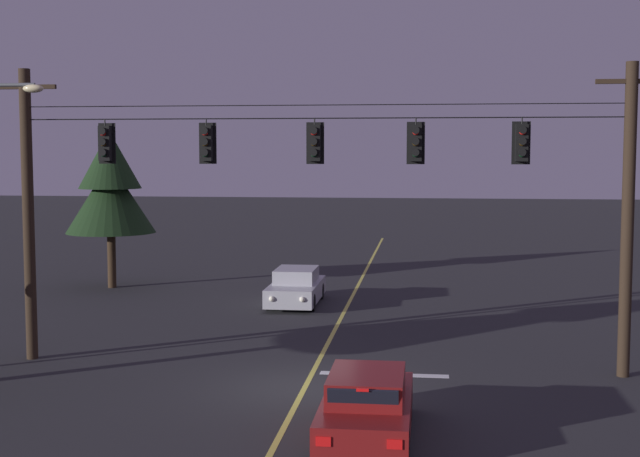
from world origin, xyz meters
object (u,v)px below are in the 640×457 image
(traffic_light_leftmost, at_px, (105,143))
(traffic_light_right_inner, at_px, (416,143))
(traffic_light_left_inner, at_px, (206,143))
(traffic_light_rightmost, at_px, (522,143))
(tree_verge_near, at_px, (110,187))
(car_oncoming_lead, at_px, (296,288))
(car_waiting_near_lane, at_px, (367,407))
(traffic_light_centre, at_px, (314,143))

(traffic_light_leftmost, xyz_separation_m, traffic_light_right_inner, (8.51, 0.00, 0.00))
(traffic_light_left_inner, relative_size, traffic_light_right_inner, 1.00)
(traffic_light_rightmost, relative_size, tree_verge_near, 0.18)
(traffic_light_right_inner, bearing_deg, traffic_light_leftmost, 180.00)
(car_oncoming_lead, bearing_deg, traffic_light_right_inner, -64.37)
(traffic_light_rightmost, distance_m, car_waiting_near_lane, 8.71)
(traffic_light_left_inner, relative_size, car_waiting_near_lane, 0.28)
(car_oncoming_lead, bearing_deg, traffic_light_centre, -78.51)
(car_oncoming_lead, height_order, tree_verge_near, tree_verge_near)
(traffic_light_centre, distance_m, tree_verge_near, 16.73)
(traffic_light_right_inner, relative_size, tree_verge_near, 0.18)
(car_waiting_near_lane, xyz_separation_m, tree_verge_near, (-12.33, 18.65, 3.71))
(traffic_light_leftmost, relative_size, traffic_light_centre, 1.00)
(traffic_light_centre, distance_m, traffic_light_rightmost, 5.43)
(traffic_light_centre, distance_m, car_waiting_near_lane, 8.13)
(traffic_light_right_inner, bearing_deg, car_oncoming_lead, 115.63)
(traffic_light_right_inner, bearing_deg, tree_verge_near, 135.65)
(traffic_light_left_inner, relative_size, tree_verge_near, 0.18)
(car_oncoming_lead, bearing_deg, traffic_light_left_inner, -95.77)
(traffic_light_right_inner, bearing_deg, traffic_light_rightmost, 0.00)
(traffic_light_centre, xyz_separation_m, car_oncoming_lead, (-1.98, 9.73, -5.45))
(traffic_light_rightmost, height_order, car_oncoming_lead, traffic_light_rightmost)
(traffic_light_right_inner, distance_m, car_waiting_near_lane, 7.97)
(car_oncoming_lead, relative_size, tree_verge_near, 0.65)
(traffic_light_leftmost, bearing_deg, tree_verge_near, 109.98)
(traffic_light_centre, relative_size, tree_verge_near, 0.18)
(tree_verge_near, bearing_deg, traffic_light_rightmost, -38.99)
(car_waiting_near_lane, bearing_deg, traffic_light_left_inner, 129.78)
(traffic_light_leftmost, height_order, traffic_light_right_inner, same)
(traffic_light_leftmost, distance_m, traffic_light_right_inner, 8.51)
(traffic_light_leftmost, height_order, traffic_light_left_inner, same)
(traffic_light_leftmost, bearing_deg, traffic_light_left_inner, 0.00)
(traffic_light_left_inner, distance_m, car_oncoming_lead, 11.20)
(traffic_light_right_inner, xyz_separation_m, car_waiting_near_lane, (-0.87, -5.75, -5.45))
(traffic_light_leftmost, xyz_separation_m, traffic_light_left_inner, (2.85, 0.00, 0.00))
(traffic_light_left_inner, distance_m, car_waiting_near_lane, 9.26)
(traffic_light_left_inner, bearing_deg, traffic_light_leftmost, 180.00)
(car_waiting_near_lane, height_order, car_oncoming_lead, same)
(traffic_light_right_inner, relative_size, traffic_light_rightmost, 1.00)
(traffic_light_rightmost, xyz_separation_m, car_waiting_near_lane, (-3.61, -5.75, -5.45))
(traffic_light_centre, height_order, car_oncoming_lead, traffic_light_centre)
(traffic_light_leftmost, relative_size, car_oncoming_lead, 0.28)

